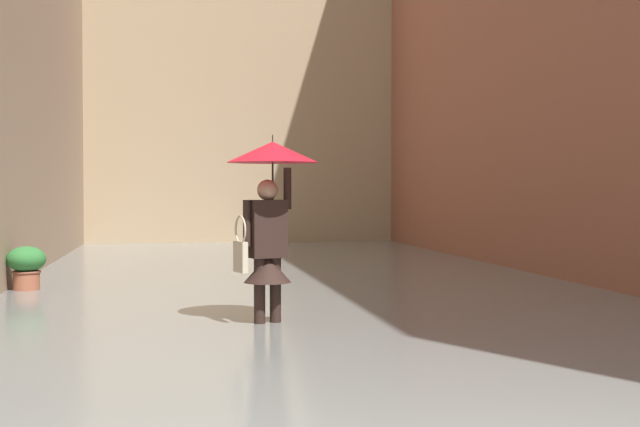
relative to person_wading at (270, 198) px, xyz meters
The scene contains 4 objects.
ground_plane 4.09m from the person_wading, 102.82° to the right, with size 60.00×60.00×0.00m, color #605B56.
flood_water 4.06m from the person_wading, 102.82° to the right, with size 9.08×26.42×0.12m, color slate.
person_wading is the anchor object (origin of this frame).
potted_plant_mid_right 4.74m from the person_wading, 49.25° to the right, with size 0.54×0.54×0.74m.
Camera 1 is at (1.86, 2.35, 1.51)m, focal length 47.46 mm.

